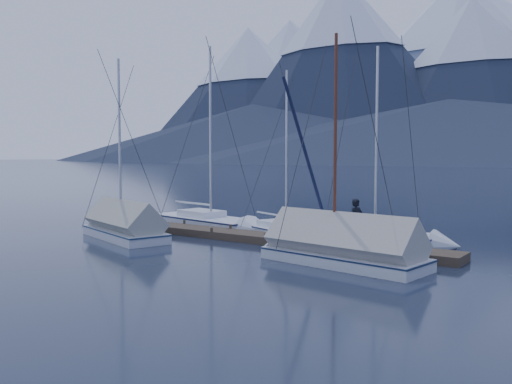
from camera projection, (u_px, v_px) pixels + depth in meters
ground at (228, 247)px, 22.54m from camera, size 1000.00×1000.00×0.00m
dock at (256, 239)px, 24.15m from camera, size 18.00×1.50×0.54m
mooring_posts at (247, 232)px, 24.43m from camera, size 15.12×1.52×0.35m
sailboat_open_left at (218, 224)px, 28.56m from camera, size 8.19×3.72×10.49m
sailboat_open_mid at (292, 235)px, 25.03m from camera, size 6.65×4.08×8.51m
sailboat_open_right at (386, 239)px, 23.65m from camera, size 7.19×3.05×9.39m
sailboat_covered_near at (331, 250)px, 19.26m from camera, size 7.08×3.14×8.92m
sailboat_covered_far at (120, 228)px, 25.22m from camera, size 6.72×3.77×9.04m
person at (356, 221)px, 21.53m from camera, size 0.64×0.76×1.76m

